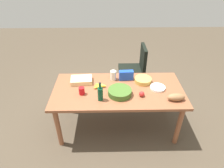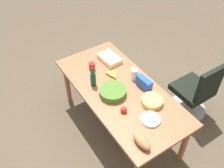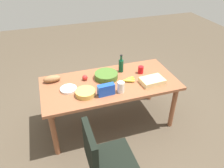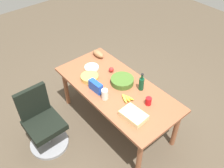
{
  "view_description": "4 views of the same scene",
  "coord_description": "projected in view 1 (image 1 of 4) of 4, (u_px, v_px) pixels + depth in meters",
  "views": [
    {
      "loc": [
        0.13,
        2.3,
        2.43
      ],
      "look_at": [
        0.09,
        -0.03,
        0.82
      ],
      "focal_mm": 31.34,
      "sensor_mm": 36.0,
      "label": 1
    },
    {
      "loc": [
        -1.8,
        1.3,
        2.99
      ],
      "look_at": [
        0.07,
        0.08,
        0.83
      ],
      "focal_mm": 40.72,
      "sensor_mm": 36.0,
      "label": 2
    },
    {
      "loc": [
        -0.77,
        -2.44,
        2.42
      ],
      "look_at": [
        0.0,
        -0.08,
        0.77
      ],
      "focal_mm": 34.94,
      "sensor_mm": 36.0,
      "label": 3
    },
    {
      "loc": [
        1.89,
        -1.68,
        3.07
      ],
      "look_at": [
        -0.05,
        -0.04,
        0.8
      ],
      "focal_mm": 38.81,
      "sensor_mm": 36.0,
      "label": 4
    }
  ],
  "objects": [
    {
      "name": "ground_plane",
      "position": [
        117.0,
        125.0,
        3.28
      ],
      "size": [
        10.0,
        10.0,
        0.0
      ],
      "primitive_type": "plane",
      "color": "#4E4233"
    },
    {
      "name": "conference_table",
      "position": [
        118.0,
        94.0,
        2.9
      ],
      "size": [
        1.9,
        0.9,
        0.75
      ],
      "color": "#935436",
      "rests_on": "ground"
    },
    {
      "name": "office_chair",
      "position": [
        133.0,
        74.0,
        3.92
      ],
      "size": [
        0.56,
        0.56,
        0.96
      ],
      "color": "gray",
      "rests_on": "ground"
    },
    {
      "name": "chip_bowl",
      "position": [
        143.0,
        80.0,
        2.99
      ],
      "size": [
        0.3,
        0.3,
        0.07
      ],
      "primitive_type": "cylinder",
      "rotation": [
        0.0,
        0.0,
        -0.16
      ],
      "color": "gold",
      "rests_on": "conference_table"
    },
    {
      "name": "sheet_cake",
      "position": [
        82.0,
        80.0,
        2.99
      ],
      "size": [
        0.34,
        0.24,
        0.07
      ],
      "primitive_type": "cube",
      "rotation": [
        0.0,
        0.0,
        0.07
      ],
      "color": "beige",
      "rests_on": "conference_table"
    },
    {
      "name": "salad_bowl",
      "position": [
        120.0,
        92.0,
        2.73
      ],
      "size": [
        0.41,
        0.41,
        0.08
      ],
      "primitive_type": "cylinder",
      "rotation": [
        0.0,
        0.0,
        0.28
      ],
      "color": "#426626",
      "rests_on": "conference_table"
    },
    {
      "name": "apple_red",
      "position": [
        142.0,
        94.0,
        2.69
      ],
      "size": [
        0.09,
        0.09,
        0.08
      ],
      "primitive_type": "sphere",
      "rotation": [
        0.0,
        0.0,
        -0.29
      ],
      "color": "red",
      "rests_on": "conference_table"
    },
    {
      "name": "wine_bottle",
      "position": [
        100.0,
        93.0,
        2.59
      ],
      "size": [
        0.07,
        0.07,
        0.28
      ],
      "color": "#0D4328",
      "rests_on": "conference_table"
    },
    {
      "name": "bread_loaf",
      "position": [
        176.0,
        97.0,
        2.62
      ],
      "size": [
        0.24,
        0.11,
        0.1
      ],
      "primitive_type": "ellipsoid",
      "rotation": [
        0.0,
        0.0,
        0.02
      ],
      "color": "#976841",
      "rests_on": "conference_table"
    },
    {
      "name": "red_solo_cup",
      "position": [
        82.0,
        91.0,
        2.73
      ],
      "size": [
        0.08,
        0.08,
        0.11
      ],
      "primitive_type": "cylinder",
      "rotation": [
        0.0,
        0.0,
        0.05
      ],
      "color": "red",
      "rests_on": "conference_table"
    },
    {
      "name": "mayo_jar",
      "position": [
        113.0,
        75.0,
        3.03
      ],
      "size": [
        0.1,
        0.1,
        0.15
      ],
      "primitive_type": "cylinder",
      "rotation": [
        0.0,
        0.0,
        -0.13
      ],
      "color": "white",
      "rests_on": "conference_table"
    },
    {
      "name": "paper_plate_stack",
      "position": [
        158.0,
        88.0,
        2.86
      ],
      "size": [
        0.28,
        0.28,
        0.03
      ],
      "primitive_type": "cylinder",
      "rotation": [
        0.0,
        0.0,
        0.34
      ],
      "color": "white",
      "rests_on": "conference_table"
    },
    {
      "name": "chip_bag_blue",
      "position": [
        126.0,
        75.0,
        3.03
      ],
      "size": [
        0.22,
        0.09,
        0.15
      ],
      "primitive_type": "cube",
      "rotation": [
        0.0,
        0.0,
        0.06
      ],
      "color": "blue",
      "rests_on": "conference_table"
    },
    {
      "name": "banana_bunch",
      "position": [
        100.0,
        86.0,
        2.88
      ],
      "size": [
        0.2,
        0.14,
        0.04
      ],
      "color": "yellow",
      "rests_on": "conference_table"
    }
  ]
}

